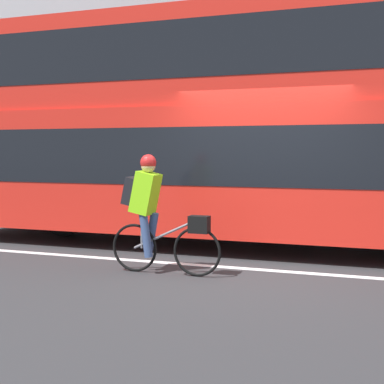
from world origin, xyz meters
The scene contains 7 objects.
ground_plane centered at (0.00, 0.00, 0.00)m, with size 80.00×80.00×0.00m, color #2D2D30.
road_center_line centered at (0.00, 0.08, 0.00)m, with size 50.00×0.14×0.01m, color silver.
sidewalk_curb centered at (0.00, 5.50, 0.08)m, with size 60.00×1.97×0.16m.
building_facade centered at (0.00, 6.63, 4.11)m, with size 60.00×0.30×8.22m.
bus centered at (-1.02, 1.83, 2.12)m, with size 9.74×2.59×3.82m.
cyclist_on_bike centered at (-1.18, -0.57, 0.85)m, with size 1.52×0.32×1.57m.
trash_bin centered at (-0.63, 5.40, 0.59)m, with size 0.54×0.54×0.87m.
Camera 1 is at (1.60, -6.96, 1.61)m, focal length 50.00 mm.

